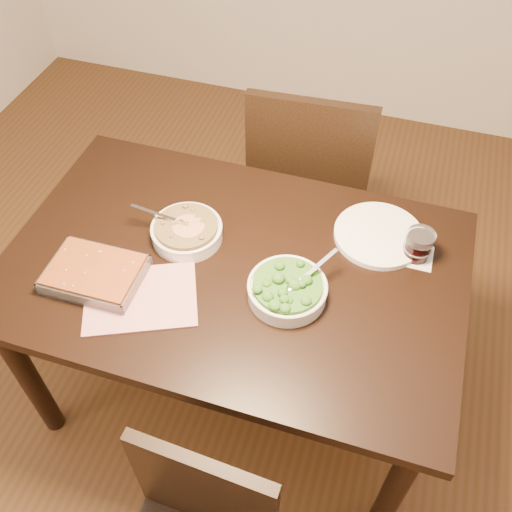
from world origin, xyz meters
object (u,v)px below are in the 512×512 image
baking_dish (95,274)px  wine_tumbler (419,244)px  chair_far (310,175)px  table (234,283)px  broccoli_bowl (287,289)px  stew_bowl (187,231)px  dinner_plate (379,235)px

baking_dish → wine_tumbler: wine_tumbler is taller
wine_tumbler → chair_far: bearing=131.8°
table → broccoli_bowl: size_ratio=5.78×
baking_dish → wine_tumbler: size_ratio=2.91×
broccoli_bowl → wine_tumbler: size_ratio=2.52×
broccoli_bowl → chair_far: size_ratio=0.25×
stew_bowl → dinner_plate: 0.61m
broccoli_bowl → baking_dish: 0.57m
stew_bowl → broccoli_bowl: broccoli_bowl is taller
table → baking_dish: bearing=-154.3°
table → dinner_plate: size_ratio=4.95×
table → baking_dish: baking_dish is taller
table → dinner_plate: dinner_plate is taller
table → chair_far: (0.08, 0.70, -0.10)m
table → chair_far: size_ratio=1.42×
dinner_plate → chair_far: bearing=125.5°
stew_bowl → baking_dish: 0.31m
chair_far → table: bearing=79.6°
baking_dish → table: bearing=24.8°
baking_dish → chair_far: bearing=61.7°
stew_bowl → table: bearing=-19.5°
baking_dish → wine_tumbler: bearing=22.1°
baking_dish → dinner_plate: bearing=27.9°
stew_bowl → baking_dish: bearing=-129.2°
table → stew_bowl: (-0.17, 0.06, 0.13)m
stew_bowl → chair_far: chair_far is taller
wine_tumbler → baking_dish: bearing=-157.1°
stew_bowl → wine_tumbler: wine_tumbler is taller
table → chair_far: 0.71m
wine_tumbler → dinner_plate: bearing=159.8°
stew_bowl → broccoli_bowl: 0.39m
stew_bowl → dinner_plate: stew_bowl is taller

